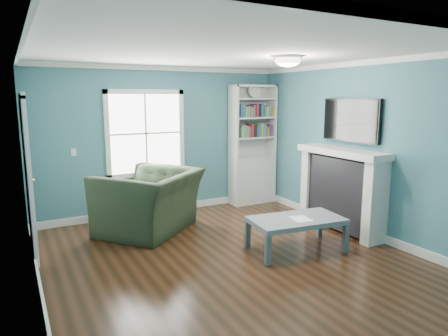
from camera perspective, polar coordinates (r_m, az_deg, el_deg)
name	(u,v)px	position (r m, az deg, el deg)	size (l,w,h in m)	color
floor	(231,260)	(5.29, 1.01, -12.96)	(5.00, 5.00, 0.00)	black
room_walls	(231,138)	(4.89, 1.07, 4.36)	(5.00, 5.00, 5.00)	teal
trim	(231,165)	(4.94, 1.06, 0.37)	(4.50, 5.00, 2.60)	white
window	(146,133)	(7.07, -11.11, 4.87)	(1.40, 0.06, 1.50)	white
bookshelf	(252,156)	(7.83, 4.04, 1.65)	(0.90, 0.35, 2.31)	silver
fireplace	(341,191)	(6.46, 16.43, -3.15)	(0.44, 1.58, 1.30)	black
tv	(351,120)	(6.40, 17.69, 6.53)	(0.06, 1.10, 0.65)	black
door	(28,176)	(5.73, -26.23, -0.99)	(0.12, 0.98, 2.17)	silver
ceiling_fixture	(288,60)	(5.47, 9.10, 15.00)	(0.38, 0.38, 0.15)	white
light_switch	(74,152)	(6.83, -20.68, 2.13)	(0.08, 0.01, 0.12)	white
recliner	(149,191)	(6.28, -10.62, -3.30)	(1.45, 0.94, 1.27)	black
coffee_table	(296,222)	(5.56, 10.30, -7.62)	(1.32, 0.83, 0.45)	#505960
paper_sheet	(301,219)	(5.51, 10.92, -7.14)	(0.23, 0.29, 0.00)	white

